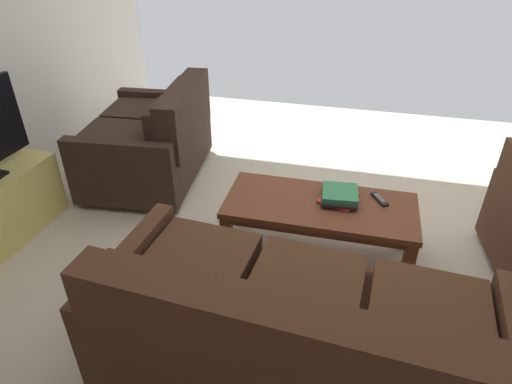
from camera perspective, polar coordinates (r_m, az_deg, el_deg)
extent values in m
cube|color=beige|center=(3.21, 8.01, -7.53)|extent=(5.25, 5.44, 0.01)
cylinder|color=black|center=(2.76, 23.55, -18.04)|extent=(0.05, 0.05, 0.06)
cylinder|color=black|center=(2.90, -8.49, -11.84)|extent=(0.05, 0.05, 0.06)
cube|color=#472B1C|center=(2.32, 5.17, -18.31)|extent=(1.77, 1.00, 0.38)
cube|color=#472B1C|center=(2.16, 21.09, -16.44)|extent=(0.59, 0.80, 0.10)
cube|color=#472B1C|center=(2.15, 5.62, -13.86)|extent=(0.59, 0.80, 0.10)
cube|color=#472B1C|center=(2.29, -8.55, -10.57)|extent=(0.59, 0.80, 0.10)
cube|color=#472B1C|center=(1.80, 2.79, -19.59)|extent=(1.71, 0.32, 0.46)
cube|color=#472B1C|center=(1.87, 21.88, -20.06)|extent=(0.52, 0.16, 0.32)
cube|color=#472B1C|center=(1.87, 3.75, -17.05)|extent=(0.52, 0.16, 0.32)
cube|color=#472B1C|center=(2.03, -12.33, -12.90)|extent=(0.52, 0.16, 0.32)
cube|color=#472B1C|center=(2.34, 28.84, -20.54)|extent=(0.17, 0.87, 0.54)
cube|color=#472B1C|center=(2.53, -15.40, -11.80)|extent=(0.17, 0.87, 0.54)
cylinder|color=black|center=(4.57, -15.80, 5.04)|extent=(0.05, 0.05, 0.06)
cylinder|color=black|center=(3.95, -20.16, -0.38)|extent=(0.05, 0.05, 0.06)
cylinder|color=black|center=(4.34, -6.91, 4.54)|extent=(0.05, 0.05, 0.06)
cylinder|color=black|center=(3.67, -10.05, -1.32)|extent=(0.05, 0.05, 0.06)
cube|color=#33231C|center=(4.01, -13.64, 5.04)|extent=(0.93, 1.04, 0.40)
cube|color=#33231C|center=(4.11, -13.18, 9.69)|extent=(0.78, 0.51, 0.10)
cube|color=#33231C|center=(3.71, -15.71, 6.75)|extent=(0.78, 0.51, 0.10)
cube|color=#33231C|center=(3.73, -9.08, 9.85)|extent=(0.26, 0.98, 0.45)
cube|color=#33231C|center=(3.98, -9.63, 11.24)|extent=(0.16, 0.44, 0.31)
cube|color=#33231C|center=(3.56, -11.90, 8.39)|extent=(0.16, 0.44, 0.31)
cube|color=#33231C|center=(4.43, -11.36, 9.02)|extent=(0.85, 0.17, 0.56)
cube|color=#33231C|center=(3.55, -16.74, 2.08)|extent=(0.85, 0.17, 0.56)
cube|color=brown|center=(2.95, 8.15, -1.74)|extent=(1.23, 0.54, 0.04)
cube|color=brown|center=(2.97, 8.09, -2.46)|extent=(1.13, 0.49, 0.05)
cube|color=brown|center=(3.27, 18.32, -3.87)|extent=(0.07, 0.07, 0.38)
cube|color=brown|center=(3.33, -1.45, -1.33)|extent=(0.07, 0.07, 0.38)
cube|color=brown|center=(2.92, 18.63, -9.02)|extent=(0.07, 0.07, 0.38)
cube|color=brown|center=(2.98, -3.70, -6.04)|extent=(0.07, 0.07, 0.38)
cylinder|color=brown|center=(2.51, 28.47, -18.32)|extent=(0.04, 0.04, 0.50)
cylinder|color=black|center=(3.57, 27.50, -6.13)|extent=(0.05, 0.05, 0.06)
cube|color=#C63833|center=(2.98, 10.41, -0.80)|extent=(0.27, 0.27, 0.02)
cube|color=black|center=(2.98, 10.56, -0.44)|extent=(0.24, 0.29, 0.02)
cube|color=#337F51|center=(2.96, 10.62, -0.10)|extent=(0.25, 0.25, 0.03)
cube|color=black|center=(3.04, 15.42, -0.88)|extent=(0.12, 0.16, 0.02)
cube|color=#59595B|center=(3.03, 15.45, -0.71)|extent=(0.08, 0.11, 0.00)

